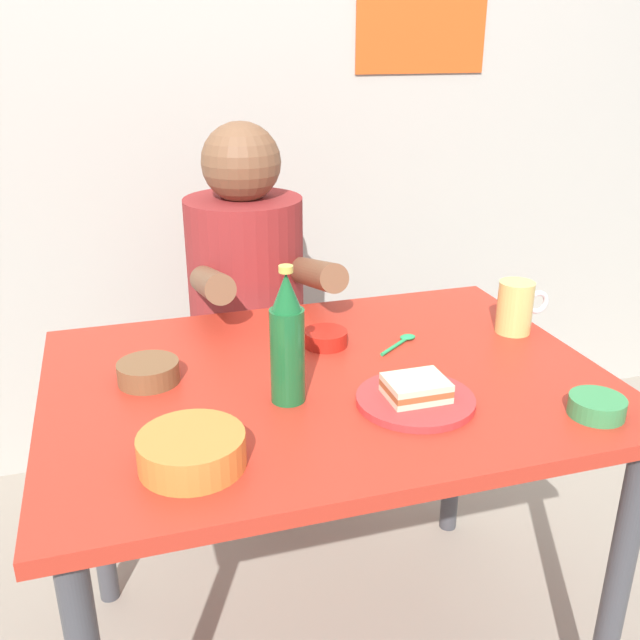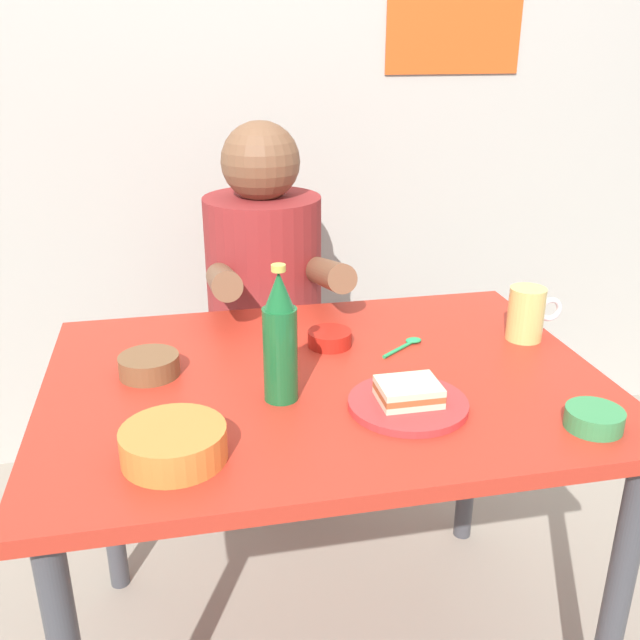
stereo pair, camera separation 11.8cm
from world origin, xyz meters
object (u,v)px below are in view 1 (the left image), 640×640
plate_orange (415,400)px  dip_bowl_green (597,405)px  stool (251,404)px  beer_mug (516,307)px  person_seated (246,273)px  sandwich (416,388)px  dining_table (327,416)px  beer_bottle (287,342)px

plate_orange → dip_bowl_green: size_ratio=2.20×
stool → beer_mug: bearing=-46.3°
stool → person_seated: size_ratio=0.63×
sandwich → dip_bowl_green: 0.32m
sandwich → dining_table: bearing=127.4°
stool → beer_bottle: bearing=-94.9°
dining_table → sandwich: size_ratio=10.00×
beer_bottle → beer_mug: bearing=16.1°
person_seated → plate_orange: 0.79m
dining_table → plate_orange: 0.22m
stool → beer_bottle: beer_bottle is taller
dining_table → stool: size_ratio=2.44×
dip_bowl_green → stool: bearing=116.1°
stool → sandwich: bearing=-78.5°
sandwich → beer_mug: (0.36, 0.25, 0.03)m
stool → sandwich: 0.91m
beer_bottle → dip_bowl_green: (0.51, -0.22, -0.10)m
person_seated → sandwich: (0.16, -0.78, 0.01)m
stool → person_seated: bearing=-90.0°
beer_bottle → plate_orange: bearing=-20.3°
plate_orange → sandwich: sandwich is taller
person_seated → sandwich: person_seated is taller
sandwich → person_seated: bearing=101.6°
beer_bottle → dip_bowl_green: size_ratio=2.62×
dining_table → beer_mug: bearing=10.7°
beer_mug → beer_bottle: size_ratio=0.48×
beer_bottle → dip_bowl_green: beer_bottle is taller
person_seated → beer_bottle: 0.70m
beer_mug → beer_bottle: 0.60m
dip_bowl_green → person_seated: bearing=116.4°
dining_table → sandwich: bearing=-52.6°
person_seated → beer_mug: bearing=-45.7°
person_seated → sandwich: 0.79m
beer_mug → beer_bottle: beer_bottle is taller
plate_orange → dining_table: bearing=127.4°
stool → sandwich: size_ratio=4.09×
stool → beer_mug: beer_mug is taller
dining_table → beer_mug: 0.51m
plate_orange → sandwich: bearing=116.6°
plate_orange → stool: bearing=101.5°
beer_mug → person_seated: bearing=134.3°
dip_bowl_green → sandwich: bearing=155.4°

